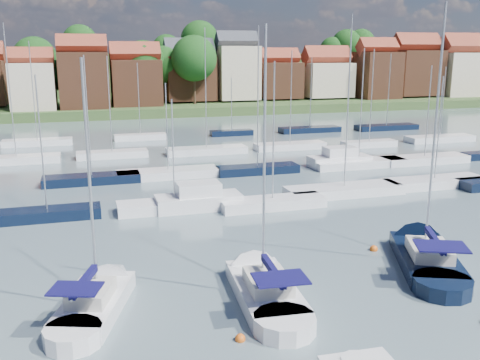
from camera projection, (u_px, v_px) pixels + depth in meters
name	position (u px, v px, depth m)	size (l,w,h in m)	color
ground	(207.00, 160.00, 64.11)	(260.00, 260.00, 0.00)	#4D6069
sailboat_left	(101.00, 296.00, 27.52)	(5.64, 10.12, 13.42)	silver
sailboat_centre	(259.00, 282.00, 29.13)	(3.81, 11.32, 15.13)	silver
sailboat_navy	(421.00, 251.00, 33.72)	(7.61, 12.32, 16.65)	black
buoy_c	(240.00, 341.00, 23.93)	(0.47, 0.47, 0.47)	#D85914
buoy_e	(374.00, 250.00, 34.81)	(0.51, 0.51, 0.51)	#D85914
buoy_g	(425.00, 292.00, 28.78)	(0.51, 0.51, 0.51)	beige
marina_field	(233.00, 163.00, 60.01)	(79.62, 41.41, 15.93)	silver
far_shore_town	(141.00, 81.00, 150.09)	(212.46, 90.00, 22.27)	#3E5128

